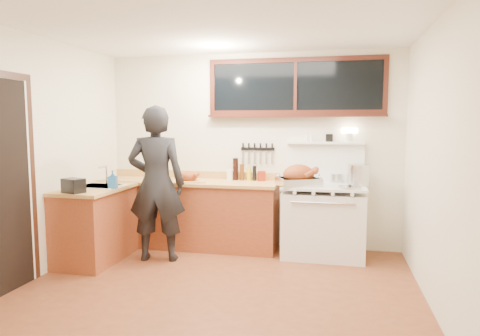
% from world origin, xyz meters
% --- Properties ---
extents(ground_plane, '(4.00, 3.50, 0.02)m').
position_xyz_m(ground_plane, '(0.00, 0.00, -0.01)').
color(ground_plane, brown).
extents(room_shell, '(4.10, 3.60, 2.65)m').
position_xyz_m(room_shell, '(0.00, 0.00, 1.65)').
color(room_shell, silver).
rests_on(room_shell, ground).
extents(counter_back, '(2.44, 0.64, 1.00)m').
position_xyz_m(counter_back, '(-0.80, 1.45, 0.45)').
color(counter_back, brown).
rests_on(counter_back, ground).
extents(counter_left, '(0.64, 1.09, 0.90)m').
position_xyz_m(counter_left, '(-1.70, 0.62, 0.45)').
color(counter_left, brown).
rests_on(counter_left, ground).
extents(sink_unit, '(0.50, 0.45, 0.37)m').
position_xyz_m(sink_unit, '(-1.68, 0.70, 0.85)').
color(sink_unit, white).
rests_on(sink_unit, counter_left).
extents(vintage_stove, '(1.02, 0.74, 1.61)m').
position_xyz_m(vintage_stove, '(1.00, 1.41, 0.47)').
color(vintage_stove, white).
rests_on(vintage_stove, ground).
extents(back_window, '(2.32, 0.13, 0.77)m').
position_xyz_m(back_window, '(0.60, 1.72, 2.06)').
color(back_window, black).
rests_on(back_window, room_shell).
extents(knife_strip, '(0.46, 0.03, 0.28)m').
position_xyz_m(knife_strip, '(0.10, 1.73, 1.31)').
color(knife_strip, black).
rests_on(knife_strip, room_shell).
extents(man, '(0.76, 0.58, 1.88)m').
position_xyz_m(man, '(-0.97, 0.80, 0.94)').
color(man, black).
rests_on(man, ground).
extents(soap_bottle, '(0.12, 0.12, 0.21)m').
position_xyz_m(soap_bottle, '(-1.43, 0.59, 1.01)').
color(soap_bottle, '#2264AD').
rests_on(soap_bottle, counter_left).
extents(toaster, '(0.27, 0.23, 0.16)m').
position_xyz_m(toaster, '(-1.70, 0.21, 0.98)').
color(toaster, black).
rests_on(toaster, counter_left).
extents(cutting_board, '(0.51, 0.44, 0.14)m').
position_xyz_m(cutting_board, '(-0.73, 1.31, 0.95)').
color(cutting_board, tan).
rests_on(cutting_board, counter_back).
extents(roast_turkey, '(0.61, 0.55, 0.26)m').
position_xyz_m(roast_turkey, '(0.70, 1.29, 1.01)').
color(roast_turkey, silver).
rests_on(roast_turkey, vintage_stove).
extents(stockpot, '(0.33, 0.33, 0.26)m').
position_xyz_m(stockpot, '(1.42, 1.48, 1.03)').
color(stockpot, silver).
rests_on(stockpot, vintage_stove).
extents(saucepan, '(0.16, 0.28, 0.11)m').
position_xyz_m(saucepan, '(1.15, 1.68, 0.96)').
color(saucepan, silver).
rests_on(saucepan, vintage_stove).
extents(pot_lid, '(0.27, 0.27, 0.04)m').
position_xyz_m(pot_lid, '(1.31, 1.21, 0.91)').
color(pot_lid, silver).
rests_on(pot_lid, vintage_stove).
extents(coffee_tin, '(0.11, 0.10, 0.14)m').
position_xyz_m(coffee_tin, '(0.18, 1.61, 0.97)').
color(coffee_tin, maroon).
rests_on(coffee_tin, counter_back).
extents(pitcher, '(0.10, 0.10, 0.15)m').
position_xyz_m(pitcher, '(-0.26, 1.59, 0.97)').
color(pitcher, white).
rests_on(pitcher, counter_back).
extents(bottle_cluster, '(0.32, 0.07, 0.30)m').
position_xyz_m(bottle_cluster, '(-0.09, 1.63, 1.02)').
color(bottle_cluster, black).
rests_on(bottle_cluster, counter_back).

